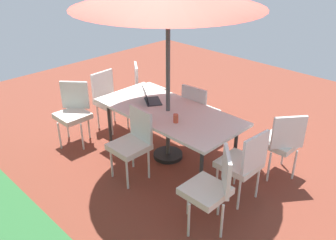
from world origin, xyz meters
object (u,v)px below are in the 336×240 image
at_px(chair_southeast, 145,87).
at_px(cup, 176,118).
at_px(chair_northwest, 211,186).
at_px(laptop, 150,99).
at_px(chair_northeast, 73,110).
at_px(dining_table, 168,113).
at_px(chair_east, 109,98).
at_px(chair_southwest, 282,141).
at_px(chair_south, 199,110).
at_px(chair_west, 243,162).
at_px(chair_north, 133,141).

distance_m(chair_southeast, cup, 1.92).
height_order(chair_northwest, laptop, laptop).
xyz_separation_m(chair_northeast, laptop, (-1.00, -0.73, 0.27)).
height_order(dining_table, chair_east, chair_east).
relative_size(chair_northeast, chair_southwest, 1.00).
bearing_deg(chair_southwest, dining_table, -24.44).
bearing_deg(chair_south, chair_east, 20.37).
xyz_separation_m(dining_table, chair_southwest, (-1.41, -0.74, -0.18)).
relative_size(chair_west, laptop, 2.44).
bearing_deg(cup, laptop, -16.31).
bearing_deg(chair_east, dining_table, -92.71).
xyz_separation_m(chair_northeast, chair_west, (-2.72, -0.66, 0.00)).
distance_m(chair_northwest, chair_east, 2.84).
distance_m(chair_south, chair_southeast, 1.33).
bearing_deg(chair_northwest, chair_southwest, 135.40).
height_order(chair_north, chair_northwest, same).
relative_size(dining_table, chair_south, 2.23).
relative_size(chair_southeast, chair_southwest, 1.00).
relative_size(chair_west, chair_east, 1.00).
bearing_deg(chair_northwest, chair_northeast, -132.58).
bearing_deg(laptop, chair_southeast, -5.44).
relative_size(chair_northwest, chair_southwest, 1.00).
relative_size(dining_table, chair_southeast, 2.23).
bearing_deg(dining_table, chair_southeast, -29.11).
height_order(chair_southeast, chair_northeast, same).
xyz_separation_m(chair_north, chair_northwest, (-1.36, 0.03, 0.00)).
relative_size(dining_table, chair_northeast, 2.23).
bearing_deg(chair_northeast, chair_east, 50.69).
xyz_separation_m(dining_table, chair_east, (1.39, 0.01, -0.18)).
bearing_deg(laptop, chair_east, 33.97).
relative_size(chair_north, chair_east, 1.00).
distance_m(chair_south, chair_west, 1.52).
bearing_deg(chair_north, chair_southwest, 48.42).
relative_size(chair_south, chair_west, 1.00).
xyz_separation_m(chair_south, laptop, (0.40, 0.66, 0.27)).
bearing_deg(chair_northwest, chair_south, -178.36).
xyz_separation_m(chair_northwest, cup, (1.03, -0.51, 0.28)).
bearing_deg(chair_northeast, laptop, -3.76).
bearing_deg(dining_table, chair_north, 90.54).
height_order(dining_table, chair_west, chair_west).
distance_m(chair_northeast, chair_west, 2.80).
height_order(chair_northeast, chair_southwest, same).
bearing_deg(chair_west, cup, -77.12).
xyz_separation_m(chair_southeast, cup, (-1.65, 0.93, 0.28)).
distance_m(chair_northwest, chair_southwest, 1.44).
xyz_separation_m(chair_north, laptop, (0.40, -0.69, 0.27)).
xyz_separation_m(chair_south, cup, (-0.33, 0.87, 0.28)).
relative_size(chair_northeast, laptop, 2.44).
height_order(chair_southwest, cup, chair_southwest).
xyz_separation_m(chair_southwest, chair_east, (2.80, 0.75, 0.00)).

